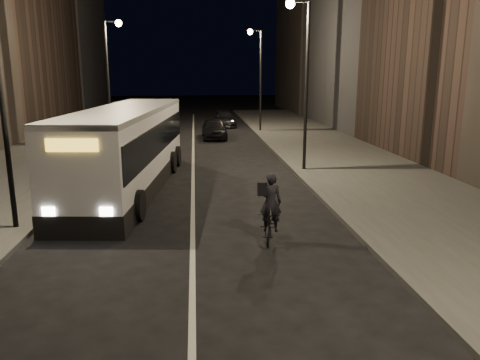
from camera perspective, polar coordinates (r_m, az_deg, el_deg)
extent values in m
plane|color=black|center=(11.87, -5.82, -11.76)|extent=(180.00, 180.00, 0.00)
cube|color=#343431|center=(26.60, 12.90, 2.17)|extent=(7.00, 70.00, 0.16)
cube|color=#343431|center=(26.69, -24.31, 1.36)|extent=(7.00, 70.00, 0.16)
cube|color=black|center=(41.80, 17.96, 20.10)|extent=(8.00, 61.00, 21.00)
cylinder|color=black|center=(23.44, 8.10, 10.98)|extent=(0.16, 0.16, 8.00)
cube|color=black|center=(23.54, 7.29, 20.78)|extent=(0.90, 0.08, 0.08)
sphere|color=#FFD18C|center=(23.43, 6.14, 20.60)|extent=(0.44, 0.44, 0.44)
cylinder|color=black|center=(39.17, 2.55, 11.90)|extent=(0.16, 0.16, 8.00)
cube|color=black|center=(39.23, 1.92, 17.76)|extent=(0.90, 0.08, 0.08)
sphere|color=#FFD18C|center=(39.17, 1.24, 17.62)|extent=(0.44, 0.44, 0.44)
cylinder|color=black|center=(15.87, -27.06, 8.74)|extent=(0.16, 0.16, 8.00)
cylinder|color=black|center=(33.29, -15.76, 11.22)|extent=(0.16, 0.16, 8.00)
cube|color=black|center=(33.35, -15.41, 18.14)|extent=(0.90, 0.08, 0.08)
sphere|color=#FFD18C|center=(33.28, -14.59, 18.02)|extent=(0.44, 0.44, 0.44)
cube|color=silver|center=(20.62, -13.48, 3.67)|extent=(4.01, 13.13, 3.45)
cube|color=black|center=(20.55, -13.55, 5.00)|extent=(4.05, 12.71, 1.24)
cube|color=silver|center=(20.43, -13.73, 8.29)|extent=(4.03, 13.14, 0.19)
cube|color=gold|center=(14.33, -19.79, 4.03)|extent=(1.51, 0.28, 0.38)
cylinder|color=black|center=(17.07, -21.24, -2.88)|extent=(0.49, 1.11, 1.08)
cylinder|color=black|center=(16.27, -12.37, -3.04)|extent=(0.49, 1.11, 1.08)
cylinder|color=black|center=(25.06, -14.14, 2.51)|extent=(0.49, 1.11, 1.08)
cylinder|color=black|center=(24.53, -8.03, 2.55)|extent=(0.49, 1.11, 1.08)
imported|color=black|center=(14.12, 3.57, -5.46)|extent=(0.96, 1.94, 0.97)
imported|color=black|center=(13.71, 3.74, -2.72)|extent=(0.71, 0.53, 1.77)
imported|color=black|center=(35.68, -3.18, 6.32)|extent=(1.85, 4.54, 1.54)
imported|color=#333335|center=(37.01, -11.36, 6.30)|extent=(2.09, 4.71, 1.50)
imported|color=black|center=(43.72, -1.88, 7.45)|extent=(2.03, 4.70, 1.35)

